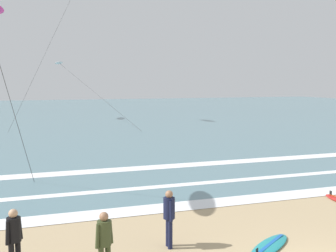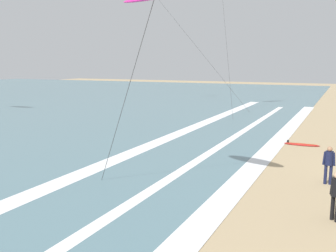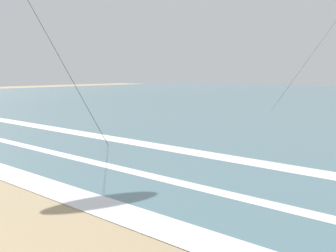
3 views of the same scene
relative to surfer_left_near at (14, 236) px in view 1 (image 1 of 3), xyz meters
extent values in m
cube|color=slate|center=(6.75, 48.35, -0.95)|extent=(140.00, 90.00, 0.01)
cube|color=white|center=(6.87, 3.75, -0.94)|extent=(52.94, 1.09, 0.01)
cube|color=white|center=(7.14, 6.65, -0.94)|extent=(49.47, 0.54, 0.01)
cube|color=white|center=(6.75, 10.57, -0.94)|extent=(59.09, 1.08, 0.01)
cylinder|color=black|center=(0.00, 0.00, 0.15)|extent=(0.32, 0.32, 0.58)
cylinder|color=black|center=(0.13, 0.13, 0.13)|extent=(0.16, 0.16, 0.56)
cylinder|color=black|center=(-0.13, -0.13, 0.13)|extent=(0.16, 0.16, 0.56)
sphere|color=tan|center=(0.00, 0.00, 0.54)|extent=(0.21, 0.21, 0.21)
cylinder|color=#141938|center=(3.95, 0.29, -0.55)|extent=(0.13, 0.13, 0.82)
cylinder|color=#141938|center=(3.96, 0.49, -0.55)|extent=(0.13, 0.13, 0.82)
cylinder|color=#141938|center=(3.96, 0.39, 0.15)|extent=(0.32, 0.32, 0.58)
cylinder|color=#141938|center=(3.95, 0.21, 0.13)|extent=(0.09, 0.14, 0.56)
cylinder|color=#141938|center=(3.96, 0.58, 0.13)|extent=(0.09, 0.14, 0.56)
sphere|color=#9E7051|center=(3.96, 0.39, 0.54)|extent=(0.21, 0.21, 0.21)
cylinder|color=#384223|center=(1.96, -0.89, 0.15)|extent=(0.32, 0.32, 0.58)
cylinder|color=#384223|center=(2.13, -0.79, 0.13)|extent=(0.16, 0.14, 0.56)
cylinder|color=#384223|center=(1.80, -0.98, 0.13)|extent=(0.16, 0.14, 0.56)
sphere|color=#9E7051|center=(1.96, -0.89, 0.54)|extent=(0.21, 0.21, 0.21)
cube|color=black|center=(11.57, 3.05, -0.79)|extent=(0.02, 0.12, 0.16)
ellipsoid|color=teal|center=(6.57, -0.50, -0.91)|extent=(2.06, 1.70, 0.09)
cube|color=#1959B2|center=(6.57, -0.50, -0.86)|extent=(1.52, 1.11, 0.01)
cube|color=black|center=(5.90, -0.97, -0.79)|extent=(0.11, 0.08, 0.16)
ellipsoid|color=white|center=(3.73, 40.93, 5.75)|extent=(1.49, 3.29, 0.43)
cylinder|color=#333333|center=(6.82, 33.37, 2.40)|extent=(6.19, 15.12, 6.73)
cylinder|color=#333333|center=(-0.25, 7.55, 2.61)|extent=(1.52, 3.40, 7.15)
cylinder|color=#333333|center=(1.77, 33.29, 5.97)|extent=(6.76, 7.28, 13.87)
camera|label=1|loc=(0.50, -9.91, 3.60)|focal=43.90mm
camera|label=2|loc=(-12.85, -0.13, 4.03)|focal=41.43mm
camera|label=3|loc=(14.25, -2.35, 2.42)|focal=42.04mm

